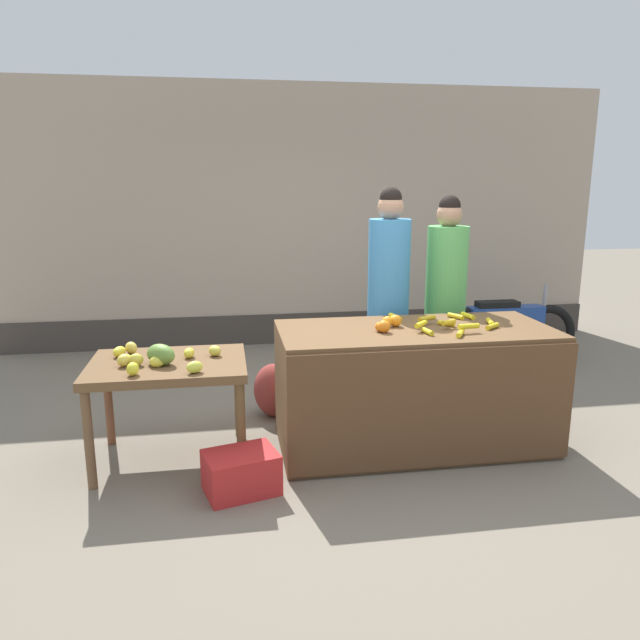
{
  "coord_description": "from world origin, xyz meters",
  "views": [
    {
      "loc": [
        -0.98,
        -3.97,
        1.89
      ],
      "look_at": [
        -0.31,
        0.15,
        0.93
      ],
      "focal_mm": 33.38,
      "sensor_mm": 36.0,
      "label": 1
    }
  ],
  "objects_px": {
    "vendor_woman_green_shirt": "(445,303)",
    "vendor_woman_blue_shirt": "(388,301)",
    "produce_sack": "(274,390)",
    "produce_crate": "(241,472)",
    "parked_motorcycle": "(504,329)"
  },
  "relations": [
    {
      "from": "parked_motorcycle",
      "to": "vendor_woman_green_shirt",
      "type": "bearing_deg",
      "value": -137.39
    },
    {
      "from": "vendor_woman_blue_shirt",
      "to": "parked_motorcycle",
      "type": "bearing_deg",
      "value": 32.79
    },
    {
      "from": "vendor_woman_green_shirt",
      "to": "produce_sack",
      "type": "height_order",
      "value": "vendor_woman_green_shirt"
    },
    {
      "from": "vendor_woman_green_shirt",
      "to": "produce_crate",
      "type": "bearing_deg",
      "value": -144.69
    },
    {
      "from": "vendor_woman_green_shirt",
      "to": "vendor_woman_blue_shirt",
      "type": "bearing_deg",
      "value": -175.23
    },
    {
      "from": "produce_sack",
      "to": "produce_crate",
      "type": "bearing_deg",
      "value": -104.4
    },
    {
      "from": "vendor_woman_blue_shirt",
      "to": "produce_crate",
      "type": "height_order",
      "value": "vendor_woman_blue_shirt"
    },
    {
      "from": "vendor_woman_blue_shirt",
      "to": "vendor_woman_green_shirt",
      "type": "relative_size",
      "value": 1.04
    },
    {
      "from": "parked_motorcycle",
      "to": "produce_crate",
      "type": "height_order",
      "value": "parked_motorcycle"
    },
    {
      "from": "vendor_woman_green_shirt",
      "to": "parked_motorcycle",
      "type": "relative_size",
      "value": 1.13
    },
    {
      "from": "vendor_woman_blue_shirt",
      "to": "vendor_woman_green_shirt",
      "type": "height_order",
      "value": "vendor_woman_blue_shirt"
    },
    {
      "from": "vendor_woman_green_shirt",
      "to": "parked_motorcycle",
      "type": "height_order",
      "value": "vendor_woman_green_shirt"
    },
    {
      "from": "vendor_woman_green_shirt",
      "to": "produce_crate",
      "type": "xyz_separation_m",
      "value": [
        -1.78,
        -1.26,
        -0.78
      ]
    },
    {
      "from": "vendor_woman_blue_shirt",
      "to": "parked_motorcycle",
      "type": "distance_m",
      "value": 1.92
    },
    {
      "from": "produce_crate",
      "to": "produce_sack",
      "type": "bearing_deg",
      "value": 75.6
    }
  ]
}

